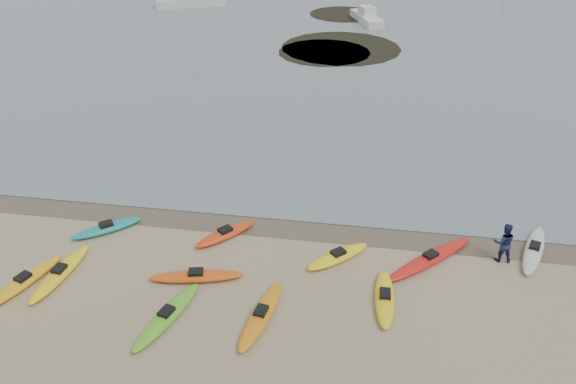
# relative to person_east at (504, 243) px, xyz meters

# --- Properties ---
(ground) EXTENTS (600.00, 600.00, 0.00)m
(ground) POSITION_rel_person_east_xyz_m (-8.90, 1.47, -0.86)
(ground) COLOR tan
(ground) RESTS_ON ground
(wet_sand) EXTENTS (60.00, 60.00, 0.00)m
(wet_sand) POSITION_rel_person_east_xyz_m (-8.90, 1.17, -0.85)
(wet_sand) COLOR brown
(wet_sand) RESTS_ON ground
(kayaks) EXTENTS (21.37, 9.88, 0.34)m
(kayaks) POSITION_rel_person_east_xyz_m (-9.61, -2.46, -0.69)
(kayaks) COLOR #F7B014
(kayaks) RESTS_ON ground
(person_east) EXTENTS (0.86, 0.68, 1.71)m
(person_east) POSITION_rel_person_east_xyz_m (0.00, 0.00, 0.00)
(person_east) COLOR navy
(person_east) RESTS_ON ground
(kelp_mats) EXTENTS (10.25, 21.12, 0.04)m
(kelp_mats) POSITION_rel_person_east_xyz_m (-9.12, 30.95, -0.83)
(kelp_mats) COLOR black
(kelp_mats) RESTS_ON water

